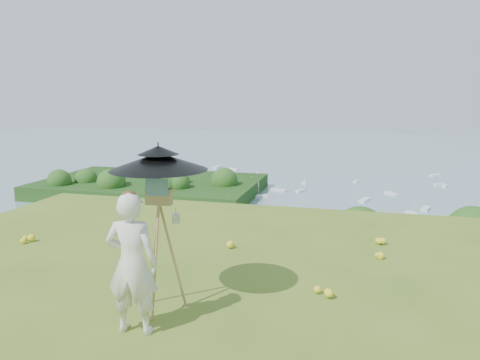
% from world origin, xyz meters
% --- Properties ---
extents(shoreline_tier, '(170.00, 28.00, 8.00)m').
position_xyz_m(shoreline_tier, '(0.00, 75.00, -36.00)').
color(shoreline_tier, '#6B6756').
rests_on(shoreline_tier, bay_water).
extents(bay_water, '(700.00, 700.00, 0.00)m').
position_xyz_m(bay_water, '(0.00, 240.00, -34.00)').
color(bay_water, gray).
rests_on(bay_water, ground).
extents(peninsula, '(90.00, 60.00, 12.00)m').
position_xyz_m(peninsula, '(-75.00, 155.00, -29.00)').
color(peninsula, '#12360E').
rests_on(peninsula, bay_water).
extents(slope_trees, '(110.00, 50.00, 6.00)m').
position_xyz_m(slope_trees, '(0.00, 35.00, -15.00)').
color(slope_trees, '#1D5218').
rests_on(slope_trees, forest_slope).
extents(harbor_town, '(110.00, 22.00, 5.00)m').
position_xyz_m(harbor_town, '(0.00, 75.00, -29.50)').
color(harbor_town, silver).
rests_on(harbor_town, shoreline_tier).
extents(moored_boats, '(140.00, 140.00, 0.70)m').
position_xyz_m(moored_boats, '(-12.50, 161.00, -33.65)').
color(moored_boats, white).
rests_on(moored_boats, bay_water).
extents(wildflowers, '(10.00, 10.50, 0.12)m').
position_xyz_m(wildflowers, '(0.00, 0.25, 0.06)').
color(wildflowers, yellow).
rests_on(wildflowers, ground).
extents(painter, '(0.64, 0.45, 1.67)m').
position_xyz_m(painter, '(-1.39, 0.40, 0.84)').
color(painter, silver).
rests_on(painter, ground).
extents(field_easel, '(0.72, 0.72, 1.73)m').
position_xyz_m(field_easel, '(-1.31, 1.00, 0.87)').
color(field_easel, olive).
rests_on(field_easel, ground).
extents(sun_umbrella, '(1.38, 1.38, 0.74)m').
position_xyz_m(sun_umbrella, '(-1.31, 1.03, 1.79)').
color(sun_umbrella, black).
rests_on(sun_umbrella, field_easel).
extents(painter_cap, '(0.23, 0.27, 0.10)m').
position_xyz_m(painter_cap, '(-1.39, 0.40, 1.62)').
color(painter_cap, '#D67585').
rests_on(painter_cap, painter).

